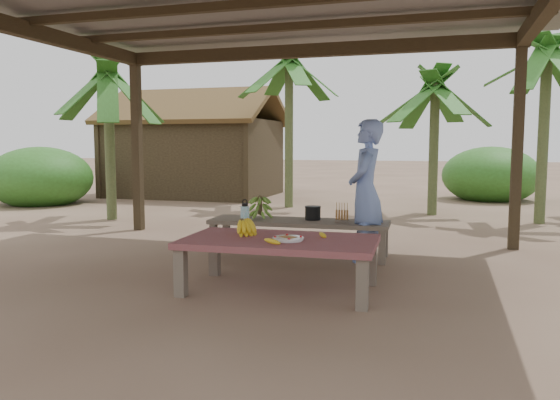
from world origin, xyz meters
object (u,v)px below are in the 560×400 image
(work_table, at_px, (280,245))
(woman, at_px, (366,191))
(water_flask, at_px, (245,218))
(cooking_pot, at_px, (313,213))
(plate, at_px, (288,239))
(ripe_banana_bunch, at_px, (242,226))
(bench, at_px, (299,225))

(work_table, bearing_deg, woman, 67.33)
(water_flask, bearing_deg, woman, 49.62)
(water_flask, relative_size, cooking_pot, 1.72)
(woman, bearing_deg, cooking_pot, -98.37)
(water_flask, distance_m, cooking_pot, 1.40)
(plate, relative_size, water_flask, 0.88)
(work_table, xyz_separation_m, woman, (0.58, 1.57, 0.40))
(ripe_banana_bunch, relative_size, cooking_pot, 1.51)
(cooking_pot, bearing_deg, bench, -153.87)
(ripe_banana_bunch, height_order, woman, woman)
(work_table, xyz_separation_m, ripe_banana_bunch, (-0.42, 0.10, 0.15))
(bench, distance_m, plate, 1.72)
(cooking_pot, bearing_deg, water_flask, -106.34)
(work_table, bearing_deg, ripe_banana_bunch, 163.88)
(bench, xyz_separation_m, woman, (0.82, -0.02, 0.44))
(work_table, relative_size, cooking_pot, 9.65)
(work_table, bearing_deg, water_flask, 142.75)
(work_table, bearing_deg, bench, 96.17)
(work_table, height_order, bench, work_table)
(water_flask, height_order, woman, woman)
(work_table, distance_m, plate, 0.16)
(water_flask, distance_m, woman, 1.64)
(ripe_banana_bunch, bearing_deg, plate, -20.11)
(water_flask, height_order, cooking_pot, water_flask)
(cooking_pot, relative_size, woman, 0.11)
(cooking_pot, bearing_deg, plate, -84.03)
(ripe_banana_bunch, bearing_deg, bench, 83.04)
(bench, xyz_separation_m, ripe_banana_bunch, (-0.18, -1.49, 0.19))
(plate, height_order, water_flask, water_flask)
(bench, bearing_deg, ripe_banana_bunch, -99.25)
(cooking_pot, bearing_deg, work_table, -87.35)
(water_flask, bearing_deg, cooking_pot, 73.66)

